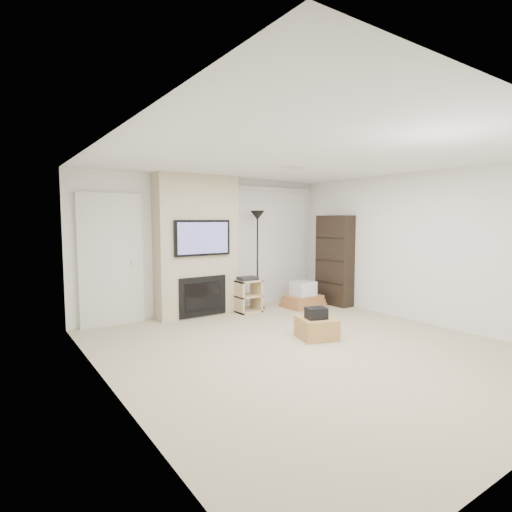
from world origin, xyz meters
TOP-DOWN VIEW (x-y plane):
  - floor at (0.00, 0.00)m, footprint 5.00×5.50m
  - ceiling at (0.00, 0.00)m, footprint 5.00×5.50m
  - wall_back at (0.00, 2.75)m, footprint 5.00×0.00m
  - wall_left at (-2.50, 0.00)m, footprint 0.00×5.50m
  - wall_right at (2.50, 0.00)m, footprint 0.00×5.50m
  - hvac_vent at (0.40, 0.80)m, footprint 0.35×0.18m
  - ottoman at (0.42, 0.27)m, footprint 0.62×0.62m
  - black_bag at (0.38, 0.24)m, footprint 0.33×0.29m
  - fireplace_wall at (-0.35, 2.54)m, footprint 1.50×0.47m
  - entry_door at (-1.80, 2.71)m, footprint 1.02×0.11m
  - vertical_blinds at (1.40, 2.70)m, footprint 1.98×0.10m
  - floor_lamp at (0.85, 2.38)m, footprint 0.28×0.28m
  - av_stand at (0.52, 2.23)m, footprint 0.45×0.38m
  - box_stack at (1.66, 1.97)m, footprint 0.76×0.58m
  - bookshelf at (2.34, 1.80)m, footprint 0.30×0.80m

SIDE VIEW (x-z plane):
  - floor at x=0.00m, z-range 0.00..0.00m
  - ottoman at x=0.42m, z-range 0.00..0.30m
  - box_stack at x=1.66m, z-range -0.06..0.45m
  - av_stand at x=0.52m, z-range 0.02..0.68m
  - black_bag at x=0.38m, z-range 0.30..0.46m
  - bookshelf at x=2.34m, z-range 0.00..1.80m
  - entry_door at x=-1.80m, z-range -0.02..2.12m
  - fireplace_wall at x=-0.35m, z-range -0.01..2.49m
  - wall_back at x=0.00m, z-range 0.00..2.50m
  - wall_left at x=-2.50m, z-range 0.00..2.50m
  - wall_right at x=2.50m, z-range 0.00..2.50m
  - vertical_blinds at x=1.40m, z-range 0.09..2.46m
  - floor_lamp at x=0.85m, z-range 0.54..2.43m
  - hvac_vent at x=0.40m, z-range 2.49..2.50m
  - ceiling at x=0.00m, z-range 2.50..2.50m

